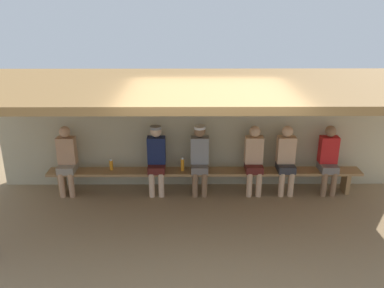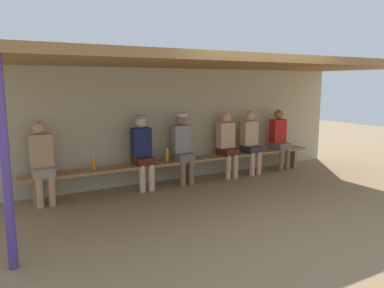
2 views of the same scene
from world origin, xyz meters
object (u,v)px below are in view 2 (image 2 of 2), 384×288
at_px(player_shirtless_tan, 227,142).
at_px(player_with_sunglasses, 182,145).
at_px(support_post, 5,166).
at_px(player_leftmost, 251,140).
at_px(player_in_white, 279,137).
at_px(player_rightmost, 42,159).
at_px(water_bottle_clear, 94,163).
at_px(bench, 187,163).
at_px(water_bottle_blue, 167,155).
at_px(player_in_red, 142,149).

height_order(player_shirtless_tan, player_with_sunglasses, player_with_sunglasses).
xyz_separation_m(support_post, player_with_sunglasses, (3.13, 2.10, -0.35)).
bearing_deg(player_leftmost, player_with_sunglasses, 179.98).
height_order(support_post, player_in_white, support_post).
bearing_deg(player_shirtless_tan, player_rightmost, 180.00).
distance_m(player_in_white, water_bottle_clear, 4.16).
height_order(bench, water_bottle_blue, water_bottle_blue).
xyz_separation_m(player_leftmost, water_bottle_blue, (-1.97, 0.00, -0.15)).
bearing_deg(support_post, player_in_red, 42.35).
xyz_separation_m(support_post, bench, (3.22, 2.10, -0.71)).
bearing_deg(player_with_sunglasses, player_in_white, -0.01).
bearing_deg(player_rightmost, water_bottle_clear, 3.10).
relative_size(player_shirtless_tan, water_bottle_clear, 6.30).
bearing_deg(player_in_white, player_rightmost, 180.00).
xyz_separation_m(player_in_red, player_in_white, (3.27, -0.00, -0.02)).
bearing_deg(player_leftmost, water_bottle_clear, 179.23).
bearing_deg(water_bottle_clear, player_rightmost, -176.90).
distance_m(player_in_white, player_with_sunglasses, 2.46).
bearing_deg(player_with_sunglasses, bench, -2.13).
bearing_deg(player_shirtless_tan, player_in_red, 179.98).
bearing_deg(support_post, player_leftmost, 23.78).
bearing_deg(player_leftmost, player_in_white, 0.00).
distance_m(bench, player_rightmost, 2.64).
relative_size(support_post, player_in_white, 1.65).
bearing_deg(water_bottle_clear, player_leftmost, -0.77).
distance_m(player_rightmost, player_in_white, 4.98).
bearing_deg(bench, water_bottle_clear, 178.47).
bearing_deg(bench, player_shirtless_tan, 0.19).
height_order(bench, player_leftmost, player_leftmost).
relative_size(water_bottle_clear, water_bottle_blue, 0.82).
bearing_deg(bench, support_post, -146.91).
height_order(bench, player_rightmost, player_rightmost).
xyz_separation_m(bench, water_bottle_blue, (-0.42, 0.01, 0.20)).
height_order(player_in_red, player_in_white, player_in_red).
bearing_deg(player_with_sunglasses, player_leftmost, -0.02).
bearing_deg(player_rightmost, water_bottle_blue, 0.10).
height_order(bench, player_shirtless_tan, player_shirtless_tan).
height_order(support_post, water_bottle_blue, support_post).
distance_m(player_shirtless_tan, player_with_sunglasses, 1.03).
relative_size(support_post, water_bottle_clear, 10.39).
xyz_separation_m(player_shirtless_tan, player_in_white, (1.42, 0.00, 0.00)).
distance_m(player_shirtless_tan, water_bottle_blue, 1.37).
bearing_deg(player_shirtless_tan, support_post, -153.18).
distance_m(bench, player_in_red, 0.98).
distance_m(bench, water_bottle_blue, 0.47).
bearing_deg(player_rightmost, player_shirtless_tan, 0.00).
relative_size(player_with_sunglasses, water_bottle_clear, 6.35).
xyz_separation_m(bench, player_rightmost, (-2.62, 0.00, 0.34)).
bearing_deg(water_bottle_blue, water_bottle_clear, 178.28).
xyz_separation_m(player_shirtless_tan, water_bottle_clear, (-2.73, 0.04, -0.17)).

